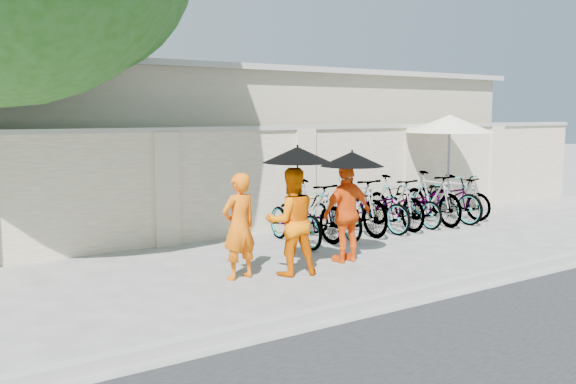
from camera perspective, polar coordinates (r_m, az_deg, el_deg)
ground at (r=9.47m, az=2.64°, el=-7.19°), size 80.00×80.00×0.00m
kerb at (r=8.21m, az=9.94°, el=-9.08°), size 40.00×0.16×0.12m
compound_wall at (r=12.45m, az=-2.61°, el=0.91°), size 20.00×0.30×2.00m
building_behind at (r=16.19m, az=-6.78°, el=4.41°), size 14.00×6.00×3.20m
monk_left at (r=9.01m, az=-4.38°, el=-3.05°), size 0.59×0.42×1.50m
monk_center at (r=9.21m, az=0.29°, el=-2.64°), size 0.89×0.78×1.56m
parasol_center at (r=9.06m, az=0.85°, el=3.33°), size 1.00×1.00×0.97m
monk_right at (r=10.06m, az=5.27°, el=-1.88°), size 0.91×0.40×1.55m
parasol_right at (r=9.91m, az=5.71°, el=2.94°), size 0.99×0.99×0.86m
patio_umbrella at (r=14.65m, az=14.18°, el=5.81°), size 2.44×2.44×2.29m
bike_0 at (r=11.41m, az=0.67°, el=-2.34°), size 0.79×1.84×0.94m
bike_1 at (r=11.83m, az=2.22°, el=-1.60°), size 0.54×1.85×1.11m
bike_2 at (r=12.10m, az=4.34°, el=-1.90°), size 0.80×1.78×0.90m
bike_3 at (r=12.44m, az=6.05°, el=-1.12°), size 0.62×1.92×1.14m
bike_4 at (r=12.79m, az=7.79°, el=-1.34°), size 0.76×1.86×0.96m
bike_5 at (r=13.12m, az=9.46°, el=-0.90°), size 0.64×1.82×1.07m
bike_6 at (r=13.52m, az=10.90°, el=-1.09°), size 0.60×1.70×0.89m
bike_7 at (r=13.81m, az=12.69°, el=-0.52°), size 0.77×1.90×1.11m
bike_8 at (r=14.24m, az=13.85°, el=-0.49°), size 0.74×1.97×1.03m
bike_9 at (r=14.68m, az=14.95°, el=-0.42°), size 0.63×1.65×0.97m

